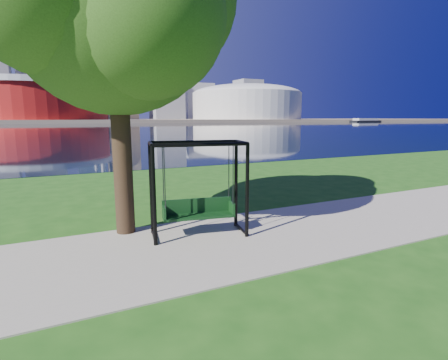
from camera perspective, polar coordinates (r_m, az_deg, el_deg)
ground at (r=8.92m, az=0.04°, el=-8.91°), size 900.00×900.00×0.00m
path at (r=8.50m, az=1.55°, el=-9.80°), size 120.00×4.00×0.03m
river at (r=109.67m, az=-24.40°, el=7.68°), size 900.00×180.00×0.02m
far_bank at (r=313.60m, az=-25.76°, el=8.74°), size 900.00×228.00×2.00m
stadium at (r=242.92m, az=-28.19°, el=11.58°), size 83.00×83.00×32.00m
arena at (r=279.74m, az=3.74°, el=12.71°), size 84.00×84.00×26.56m
skyline at (r=328.63m, az=-27.03°, el=14.77°), size 392.00×66.00×96.50m
swing at (r=8.60m, az=-4.23°, el=-1.79°), size 2.44×1.40×2.36m
barge at (r=288.96m, az=22.12°, el=9.02°), size 27.90×9.21×2.75m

